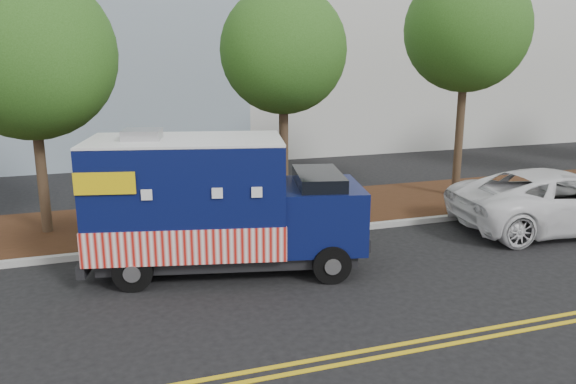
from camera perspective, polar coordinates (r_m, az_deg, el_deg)
name	(u,v)px	position (r m, az deg, el deg)	size (l,w,h in m)	color
ground	(300,256)	(13.29, 1.22, -6.51)	(120.00, 120.00, 0.00)	black
curb	(282,235)	(14.52, -0.65, -4.42)	(120.00, 0.18, 0.15)	#9E9E99
mulch_strip	(260,214)	(16.44, -2.91, -2.25)	(120.00, 4.00, 0.15)	#311D0D
centerline_near	(393,346)	(9.59, 10.57, -15.11)	(120.00, 0.10, 0.01)	gold
centerline_far	(400,353)	(9.40, 11.33, -15.77)	(120.00, 0.10, 0.01)	gold
tree_a	(29,55)	(15.26, -24.81, 12.56)	(4.16, 4.16, 6.70)	#38281C
tree_b	(283,51)	(15.49, -0.46, 14.14)	(3.41, 3.41, 6.43)	#38281C
tree_c	(467,30)	(18.62, 17.71, 15.41)	(3.80, 3.80, 7.26)	#38281C
sign_post	(117,204)	(13.71, -16.94, -1.22)	(0.06, 0.06, 2.40)	#473828
food_truck	(212,208)	(12.15, -7.70, -1.59)	(6.23, 3.40, 3.12)	black
white_car	(560,200)	(16.72, 25.95, -0.77)	(2.69, 5.83, 1.62)	white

